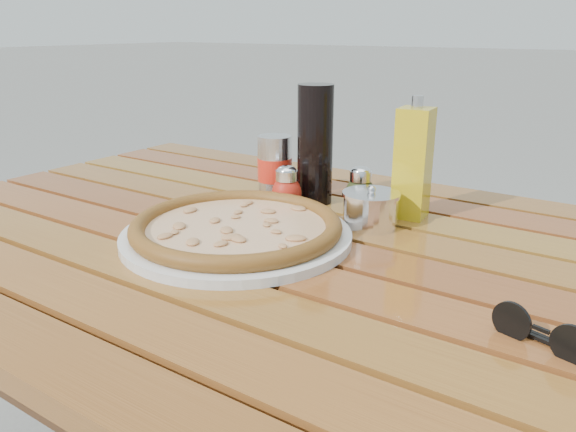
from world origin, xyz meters
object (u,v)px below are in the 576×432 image
Objects in this scene: olive_oil_cruet at (413,163)px; table at (281,281)px; parmesan_tin at (371,209)px; sunglasses at (541,334)px; pizza at (237,226)px; plate at (237,236)px; soda_can at (275,167)px; dark_bottle at (315,145)px; pepper_shaker at (287,189)px; oregano_shaker at (360,189)px.

table is at bearing -121.10° from olive_oil_cruet.
sunglasses is (0.31, -0.24, -0.01)m from parmesan_tin.
sunglasses is at bearing -15.61° from table.
pizza is 1.77× the size of olive_oil_cruet.
parmesan_tin reaches higher than plate.
soda_can is 1.22× the size of parmesan_tin.
pizza is 0.46m from sunglasses.
dark_bottle is 1.05× the size of olive_oil_cruet.
plate is at bearing -172.60° from sunglasses.
pepper_shaker and oregano_shaker have the same top height.
oregano_shaker is at bearing 70.34° from pizza.
sunglasses is (0.46, -0.07, -0.01)m from pizza.
olive_oil_cruet is at bearing 68.52° from parmesan_tin.
parmesan_tin is at bearing 53.23° from table.
pizza is at bearing -68.86° from soda_can.
pizza is 0.26m from oregano_shaker.
plate is 0.25m from soda_can.
pepper_shaker reaches higher than plate.
parmesan_tin reaches higher than table.
soda_can is 1.08× the size of sunglasses.
parmesan_tin is (0.06, -0.07, -0.01)m from oregano_shaker.
plate is at bearing 180.00° from pizza.
oregano_shaker is 0.39× the size of olive_oil_cruet.
olive_oil_cruet reaches higher than parmesan_tin.
table is 6.36× the size of dark_bottle.
soda_can is 0.27m from olive_oil_cruet.
pepper_shaker is 0.68× the size of soda_can.
pepper_shaker is 0.54m from sunglasses.
pepper_shaker is 0.83× the size of parmesan_tin.
oregano_shaker is (0.09, 0.25, 0.03)m from plate.
soda_can reaches higher than table.
dark_bottle is 0.10m from soda_can.
dark_bottle is (0.02, 0.07, 0.07)m from pepper_shaker.
olive_oil_cruet is at bearing 55.43° from plate.
pepper_shaker is (-0.02, 0.18, 0.03)m from plate.
pepper_shaker is 0.23m from olive_oil_cruet.
soda_can is at bearing 127.64° from table.
table is 0.12m from pizza.
olive_oil_cruet is at bearing 8.40° from oregano_shaker.
dark_bottle reaches higher than pizza.
dark_bottle is (-0.09, -0.01, 0.07)m from oregano_shaker.
olive_oil_cruet reaches higher than table.
pizza is 3.09× the size of soda_can.
dark_bottle is at bearing 162.11° from sunglasses.
dark_bottle reaches higher than table.
plate is 1.64× the size of dark_bottle.
pepper_shaker is at bearing 169.04° from sunglasses.
pepper_shaker is at bearing 120.63° from table.
table is 14.19× the size of parmesan_tin.
table is at bearing -59.37° from pepper_shaker.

